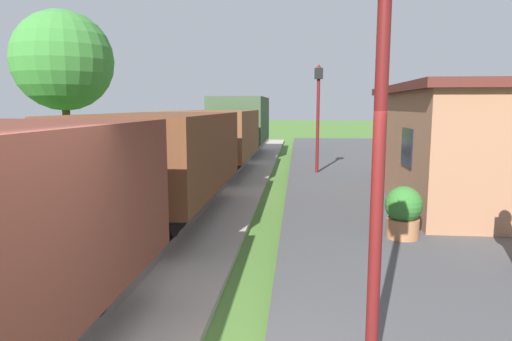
{
  "coord_description": "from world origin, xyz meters",
  "views": [
    {
      "loc": [
        0.5,
        -2.6,
        2.54
      ],
      "look_at": [
        -0.49,
        7.92,
        1.02
      ],
      "focal_mm": 31.48,
      "sensor_mm": 36.0,
      "label": 1
    }
  ],
  "objects_px": {
    "freight_train": "(201,142)",
    "potted_planter": "(403,211)",
    "lamp_post_far": "(318,98)",
    "lamp_post_near": "(382,73)",
    "bench_down_platform": "(419,162)",
    "station_hut": "(467,145)",
    "tree_trackside_far": "(63,61)"
  },
  "relations": [
    {
      "from": "freight_train",
      "to": "tree_trackside_far",
      "type": "bearing_deg",
      "value": 155.03
    },
    {
      "from": "lamp_post_near",
      "to": "lamp_post_far",
      "type": "height_order",
      "value": "same"
    },
    {
      "from": "station_hut",
      "to": "tree_trackside_far",
      "type": "height_order",
      "value": "tree_trackside_far"
    },
    {
      "from": "freight_train",
      "to": "station_hut",
      "type": "relative_size",
      "value": 4.48
    },
    {
      "from": "potted_planter",
      "to": "tree_trackside_far",
      "type": "xyz_separation_m",
      "value": [
        -10.34,
        8.03,
        3.42
      ]
    },
    {
      "from": "potted_planter",
      "to": "lamp_post_near",
      "type": "relative_size",
      "value": 0.25
    },
    {
      "from": "station_hut",
      "to": "lamp_post_near",
      "type": "relative_size",
      "value": 1.57
    },
    {
      "from": "lamp_post_near",
      "to": "tree_trackside_far",
      "type": "xyz_separation_m",
      "value": [
        -9.16,
        12.11,
        1.34
      ]
    },
    {
      "from": "potted_planter",
      "to": "lamp_post_far",
      "type": "height_order",
      "value": "lamp_post_far"
    },
    {
      "from": "bench_down_platform",
      "to": "tree_trackside_far",
      "type": "height_order",
      "value": "tree_trackside_far"
    },
    {
      "from": "station_hut",
      "to": "lamp_post_near",
      "type": "xyz_separation_m",
      "value": [
        -3.23,
        -7.03,
        1.15
      ]
    },
    {
      "from": "station_hut",
      "to": "lamp_post_far",
      "type": "bearing_deg",
      "value": 123.88
    },
    {
      "from": "lamp_post_near",
      "to": "potted_planter",
      "type": "bearing_deg",
      "value": 73.9
    },
    {
      "from": "bench_down_platform",
      "to": "lamp_post_far",
      "type": "bearing_deg",
      "value": 168.84
    },
    {
      "from": "lamp_post_near",
      "to": "lamp_post_far",
      "type": "distance_m",
      "value": 11.85
    },
    {
      "from": "lamp_post_near",
      "to": "tree_trackside_far",
      "type": "height_order",
      "value": "tree_trackside_far"
    },
    {
      "from": "station_hut",
      "to": "bench_down_platform",
      "type": "distance_m",
      "value": 4.28
    },
    {
      "from": "freight_train",
      "to": "lamp_post_near",
      "type": "xyz_separation_m",
      "value": [
        3.56,
        -9.5,
        1.32
      ]
    },
    {
      "from": "freight_train",
      "to": "potted_planter",
      "type": "distance_m",
      "value": 7.24
    },
    {
      "from": "tree_trackside_far",
      "to": "station_hut",
      "type": "bearing_deg",
      "value": -22.26
    },
    {
      "from": "station_hut",
      "to": "tree_trackside_far",
      "type": "bearing_deg",
      "value": 157.74
    },
    {
      "from": "freight_train",
      "to": "lamp_post_near",
      "type": "bearing_deg",
      "value": -69.43
    },
    {
      "from": "bench_down_platform",
      "to": "lamp_post_far",
      "type": "relative_size",
      "value": 0.41
    },
    {
      "from": "lamp_post_far",
      "to": "lamp_post_near",
      "type": "bearing_deg",
      "value": -90.0
    },
    {
      "from": "tree_trackside_far",
      "to": "potted_planter",
      "type": "bearing_deg",
      "value": -37.83
    },
    {
      "from": "freight_train",
      "to": "potted_planter",
      "type": "xyz_separation_m",
      "value": [
        4.74,
        -5.42,
        -0.76
      ]
    },
    {
      "from": "freight_train",
      "to": "station_hut",
      "type": "height_order",
      "value": "station_hut"
    },
    {
      "from": "tree_trackside_far",
      "to": "freight_train",
      "type": "bearing_deg",
      "value": -24.97
    },
    {
      "from": "lamp_post_far",
      "to": "potted_planter",
      "type": "bearing_deg",
      "value": -81.38
    },
    {
      "from": "station_hut",
      "to": "bench_down_platform",
      "type": "bearing_deg",
      "value": 89.57
    },
    {
      "from": "freight_train",
      "to": "lamp_post_near",
      "type": "relative_size",
      "value": 7.03
    },
    {
      "from": "freight_train",
      "to": "lamp_post_far",
      "type": "xyz_separation_m",
      "value": [
        3.56,
        2.35,
        1.32
      ]
    }
  ]
}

